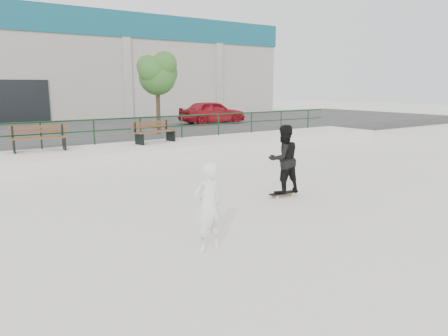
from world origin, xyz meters
TOP-DOWN VIEW (x-y plane):
  - ground at (0.00, 0.00)m, footprint 120.00×120.00m
  - ledge at (0.00, 9.50)m, footprint 30.00×3.00m
  - parking_strip at (0.00, 18.00)m, footprint 60.00×14.00m
  - railing at (-0.00, 10.80)m, footprint 28.00×0.06m
  - bench_left at (-1.19, 10.27)m, footprint 2.07×0.82m
  - bench_right at (3.26, 10.01)m, footprint 2.01×0.95m
  - tree at (4.97, 13.00)m, footprint 2.21×1.96m
  - red_car at (10.31, 16.34)m, footprint 4.27×1.89m
  - skateboard at (2.87, 1.78)m, footprint 0.79×0.23m
  - standing_skater at (2.87, 1.78)m, footprint 0.94×0.78m
  - seated_skater at (-0.76, -0.28)m, footprint 0.58×0.39m

SIDE VIEW (x-z plane):
  - ground at x=0.00m, z-range 0.00..0.00m
  - skateboard at x=2.87m, z-range 0.03..0.12m
  - ledge at x=0.00m, z-range 0.00..0.50m
  - parking_strip at x=0.00m, z-range 0.00..0.50m
  - seated_skater at x=-0.76m, z-range 0.00..1.57m
  - bench_right at x=3.26m, z-range 0.50..1.39m
  - bench_left at x=-1.19m, z-range 0.50..1.42m
  - standing_skater at x=2.87m, z-range 0.09..1.86m
  - red_car at x=10.31m, z-range 0.50..1.93m
  - railing at x=0.00m, z-range 0.73..1.76m
  - tree at x=4.97m, z-range 1.48..5.41m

